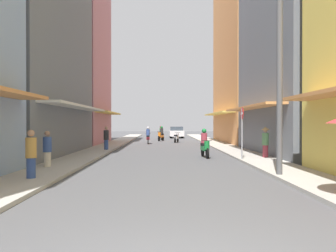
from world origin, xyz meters
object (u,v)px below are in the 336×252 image
object	(u,v)px
motorbike_silver	(177,137)
pedestrian_crossing	(106,139)
utility_pole	(280,61)
street_sign_no_entry	(242,126)
motorbike_green	(205,145)
motorbike_red	(161,134)
pedestrian_far	(47,150)
pedestrian_midway	(31,156)
motorbike_maroon	(148,136)
pedestrian_foreground	(265,141)
motorbike_orange	(161,134)
parked_car	(176,132)

from	to	relation	value
motorbike_silver	pedestrian_crossing	bearing A→B (deg)	-117.13
utility_pole	street_sign_no_entry	world-z (taller)	utility_pole
utility_pole	street_sign_no_entry	size ratio (longest dim) A/B	2.94
motorbike_green	motorbike_red	bearing A→B (deg)	97.45
pedestrian_far	street_sign_no_entry	world-z (taller)	street_sign_no_entry
pedestrian_far	utility_pole	xyz separation A→B (m)	(8.64, -2.13, 3.20)
street_sign_no_entry	motorbike_green	bearing A→B (deg)	131.40
pedestrian_midway	motorbike_red	bearing A→B (deg)	81.75
pedestrian_far	motorbike_maroon	bearing A→B (deg)	78.89
motorbike_red	pedestrian_foreground	size ratio (longest dim) A/B	1.06
motorbike_orange	pedestrian_far	world-z (taller)	motorbike_orange
utility_pole	street_sign_no_entry	xyz separation A→B (m)	(-0.10, 4.95, -2.26)
motorbike_maroon	utility_pole	xyz separation A→B (m)	(5.35, -18.88, 3.28)
motorbike_orange	motorbike_red	size ratio (longest dim) A/B	0.97
pedestrian_foreground	street_sign_no_entry	world-z (taller)	street_sign_no_entry
utility_pole	pedestrian_midway	bearing A→B (deg)	-175.39
motorbike_red	pedestrian_crossing	distance (m)	15.95
parked_car	street_sign_no_entry	world-z (taller)	street_sign_no_entry
pedestrian_far	pedestrian_foreground	world-z (taller)	pedestrian_foreground
pedestrian_crossing	pedestrian_foreground	xyz separation A→B (m)	(9.04, -5.14, 0.12)
pedestrian_far	motorbike_silver	bearing A→B (deg)	72.21
motorbike_silver	motorbike_red	world-z (taller)	motorbike_red
parked_car	pedestrian_crossing	xyz separation A→B (m)	(-5.49, -20.54, 0.09)
parked_car	pedestrian_far	size ratio (longest dim) A/B	2.64
parked_car	motorbike_maroon	bearing A→B (deg)	-103.88
parked_car	pedestrian_crossing	size ratio (longest dim) A/B	2.48
parked_car	pedestrian_far	world-z (taller)	pedestrian_far
motorbike_green	utility_pole	xyz separation A→B (m)	(1.70, -6.76, 3.28)
pedestrian_crossing	utility_pole	world-z (taller)	utility_pole
pedestrian_far	parked_car	bearing A→B (deg)	77.70
pedestrian_far	street_sign_no_entry	bearing A→B (deg)	18.22
pedestrian_crossing	pedestrian_midway	bearing A→B (deg)	-92.09
motorbike_maroon	motorbike_red	distance (m)	7.55
motorbike_green	street_sign_no_entry	world-z (taller)	street_sign_no_entry
motorbike_orange	pedestrian_crossing	bearing A→B (deg)	-105.45
motorbike_silver	parked_car	size ratio (longest dim) A/B	0.43
motorbike_maroon	pedestrian_midway	world-z (taller)	pedestrian_midway
motorbike_maroon	pedestrian_foreground	xyz separation A→B (m)	(6.63, -13.23, 0.25)
motorbike_green	pedestrian_crossing	bearing A→B (deg)	146.36
pedestrian_midway	pedestrian_far	world-z (taller)	pedestrian_midway
motorbike_orange	pedestrian_foreground	world-z (taller)	pedestrian_foreground
parked_car	pedestrian_foreground	bearing A→B (deg)	-82.13
motorbike_silver	utility_pole	distance (m)	21.19
motorbike_green	parked_car	distance (m)	24.58
parked_car	pedestrian_far	bearing A→B (deg)	-102.30
motorbike_silver	street_sign_no_entry	xyz separation A→B (m)	(2.57, -15.78, 1.21)
motorbike_maroon	parked_car	size ratio (longest dim) A/B	0.44
motorbike_maroon	pedestrian_far	bearing A→B (deg)	-101.11
motorbike_maroon	utility_pole	world-z (taller)	utility_pole
pedestrian_midway	street_sign_no_entry	xyz separation A→B (m)	(8.08, 5.60, 0.89)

